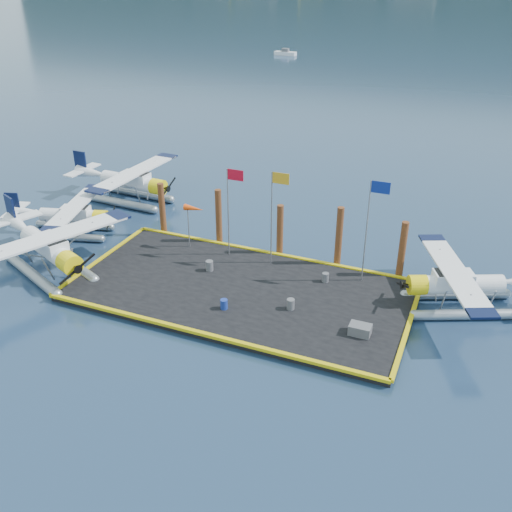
{
  "coord_description": "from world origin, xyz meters",
  "views": [
    {
      "loc": [
        12.22,
        -26.73,
        18.04
      ],
      "look_at": [
        0.2,
        2.0,
        1.68
      ],
      "focal_mm": 40.0,
      "sensor_mm": 36.0,
      "label": 1
    }
  ],
  "objects_px": {
    "seaplane_d": "(458,287)",
    "crate": "(360,330)",
    "drum_4": "(325,277)",
    "windsock": "(194,209)",
    "flagpole_blue": "(371,217)",
    "piling_2": "(280,232)",
    "drum_1": "(224,304)",
    "seaplane_a": "(50,251)",
    "drum_2": "(291,304)",
    "flagpole_yellow": "(275,204)",
    "piling_3": "(339,239)",
    "piling_4": "(402,252)",
    "seaplane_b": "(72,218)",
    "piling_1": "(219,218)",
    "seaplane_c": "(132,184)",
    "drum_0": "(209,266)",
    "piling_0": "(162,210)",
    "flagpole_red": "(231,199)"
  },
  "relations": [
    {
      "from": "seaplane_b",
      "to": "flagpole_blue",
      "type": "bearing_deg",
      "value": 76.52
    },
    {
      "from": "seaplane_b",
      "to": "flagpole_blue",
      "type": "relative_size",
      "value": 1.33
    },
    {
      "from": "drum_0",
      "to": "drum_1",
      "type": "distance_m",
      "value": 4.58
    },
    {
      "from": "seaplane_c",
      "to": "drum_2",
      "type": "height_order",
      "value": "seaplane_c"
    },
    {
      "from": "crate",
      "to": "flagpole_yellow",
      "type": "xyz_separation_m",
      "value": [
        -7.03,
        5.63,
        3.83
      ]
    },
    {
      "from": "seaplane_d",
      "to": "drum_0",
      "type": "relative_size",
      "value": 13.66
    },
    {
      "from": "seaplane_a",
      "to": "windsock",
      "type": "height_order",
      "value": "seaplane_a"
    },
    {
      "from": "seaplane_b",
      "to": "drum_1",
      "type": "xyz_separation_m",
      "value": [
        14.68,
        -5.3,
        -0.65
      ]
    },
    {
      "from": "seaplane_a",
      "to": "piling_0",
      "type": "bearing_deg",
      "value": 179.16
    },
    {
      "from": "crate",
      "to": "seaplane_b",
      "type": "bearing_deg",
      "value": 167.96
    },
    {
      "from": "drum_1",
      "to": "piling_3",
      "type": "distance_m",
      "value": 9.06
    },
    {
      "from": "drum_0",
      "to": "drum_2",
      "type": "bearing_deg",
      "value": -19.64
    },
    {
      "from": "drum_2",
      "to": "drum_4",
      "type": "height_order",
      "value": "drum_2"
    },
    {
      "from": "drum_2",
      "to": "piling_0",
      "type": "distance_m",
      "value": 13.67
    },
    {
      "from": "seaplane_c",
      "to": "drum_0",
      "type": "xyz_separation_m",
      "value": [
        11.42,
        -8.59,
        -0.86
      ]
    },
    {
      "from": "flagpole_red",
      "to": "piling_4",
      "type": "relative_size",
      "value": 1.5
    },
    {
      "from": "seaplane_a",
      "to": "flagpole_blue",
      "type": "distance_m",
      "value": 19.96
    },
    {
      "from": "seaplane_d",
      "to": "drum_1",
      "type": "xyz_separation_m",
      "value": [
        -12.03,
        -5.7,
        -0.77
      ]
    },
    {
      "from": "seaplane_d",
      "to": "crate",
      "type": "height_order",
      "value": "seaplane_d"
    },
    {
      "from": "seaplane_a",
      "to": "drum_2",
      "type": "xyz_separation_m",
      "value": [
        15.59,
        1.44,
        -0.94
      ]
    },
    {
      "from": "seaplane_a",
      "to": "piling_4",
      "type": "height_order",
      "value": "piling_4"
    },
    {
      "from": "flagpole_blue",
      "to": "piling_4",
      "type": "xyz_separation_m",
      "value": [
        1.8,
        1.6,
        -2.69
      ]
    },
    {
      "from": "drum_1",
      "to": "drum_2",
      "type": "bearing_deg",
      "value": 22.31
    },
    {
      "from": "seaplane_a",
      "to": "flagpole_red",
      "type": "relative_size",
      "value": 1.73
    },
    {
      "from": "seaplane_b",
      "to": "drum_1",
      "type": "bearing_deg",
      "value": 54.34
    },
    {
      "from": "drum_1",
      "to": "windsock",
      "type": "height_order",
      "value": "windsock"
    },
    {
      "from": "drum_4",
      "to": "piling_0",
      "type": "height_order",
      "value": "piling_0"
    },
    {
      "from": "drum_0",
      "to": "piling_2",
      "type": "relative_size",
      "value": 0.18
    },
    {
      "from": "seaplane_b",
      "to": "drum_1",
      "type": "distance_m",
      "value": 15.62
    },
    {
      "from": "drum_4",
      "to": "windsock",
      "type": "xyz_separation_m",
      "value": [
        -9.51,
        1.02,
        2.54
      ]
    },
    {
      "from": "drum_2",
      "to": "piling_3",
      "type": "height_order",
      "value": "piling_3"
    },
    {
      "from": "drum_0",
      "to": "piling_0",
      "type": "bearing_deg",
      "value": 144.7
    },
    {
      "from": "windsock",
      "to": "piling_3",
      "type": "bearing_deg",
      "value": 9.53
    },
    {
      "from": "seaplane_d",
      "to": "flagpole_blue",
      "type": "distance_m",
      "value": 6.31
    },
    {
      "from": "seaplane_c",
      "to": "windsock",
      "type": "distance_m",
      "value": 11.05
    },
    {
      "from": "drum_1",
      "to": "piling_2",
      "type": "height_order",
      "value": "piling_2"
    },
    {
      "from": "seaplane_a",
      "to": "windsock",
      "type": "distance_m",
      "value": 9.48
    },
    {
      "from": "drum_1",
      "to": "piling_3",
      "type": "xyz_separation_m",
      "value": [
        4.43,
        7.77,
        1.46
      ]
    },
    {
      "from": "piling_1",
      "to": "piling_2",
      "type": "relative_size",
      "value": 1.11
    },
    {
      "from": "piling_0",
      "to": "drum_4",
      "type": "bearing_deg",
      "value": -11.41
    },
    {
      "from": "seaplane_b",
      "to": "drum_4",
      "type": "bearing_deg",
      "value": 73.73
    },
    {
      "from": "seaplane_a",
      "to": "flagpole_yellow",
      "type": "distance_m",
      "value": 14.45
    },
    {
      "from": "crate",
      "to": "piling_3",
      "type": "bearing_deg",
      "value": 114.11
    },
    {
      "from": "flagpole_blue",
      "to": "piling_2",
      "type": "xyz_separation_m",
      "value": [
        -6.2,
        1.6,
        -2.79
      ]
    },
    {
      "from": "piling_2",
      "to": "piling_3",
      "type": "bearing_deg",
      "value": 0.0
    },
    {
      "from": "drum_1",
      "to": "flagpole_yellow",
      "type": "height_order",
      "value": "flagpole_yellow"
    },
    {
      "from": "drum_1",
      "to": "crate",
      "type": "bearing_deg",
      "value": 3.98
    },
    {
      "from": "piling_4",
      "to": "seaplane_b",
      "type": "bearing_deg",
      "value": -173.91
    },
    {
      "from": "flagpole_blue",
      "to": "piling_2",
      "type": "distance_m",
      "value": 6.98
    },
    {
      "from": "seaplane_b",
      "to": "seaplane_d",
      "type": "distance_m",
      "value": 26.71
    }
  ]
}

